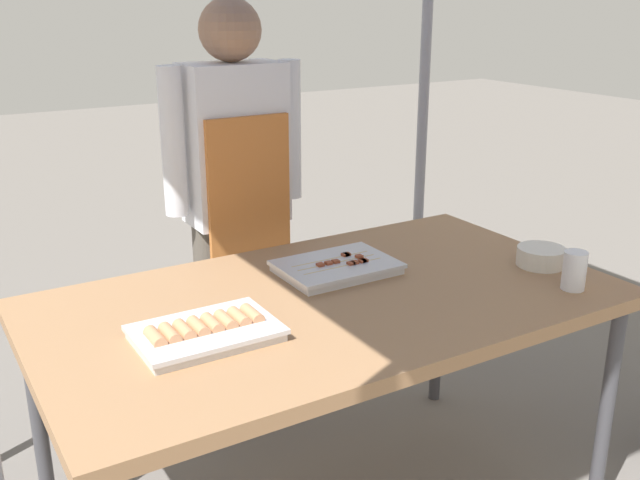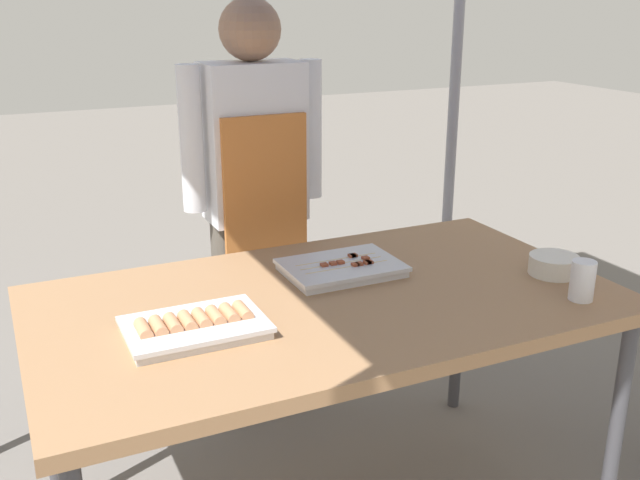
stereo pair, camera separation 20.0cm
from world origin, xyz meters
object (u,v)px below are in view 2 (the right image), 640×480
Objects in this scene: tray_meat_skewers at (342,268)px; drink_cup_near_edge at (582,281)px; tray_grilled_sausages at (195,326)px; vendor_woman at (255,183)px; condiment_bowl at (554,265)px; stall_table at (328,314)px.

drink_cup_near_edge is at bearing -41.96° from tray_meat_skewers.
vendor_woman is (0.44, 0.78, 0.13)m from tray_grilled_sausages.
drink_cup_near_edge is at bearing -110.03° from condiment_bowl.
vendor_woman is at bearing 96.74° from tray_meat_skewers.
tray_meat_skewers is 0.63m from condiment_bowl.
tray_meat_skewers is 0.22× the size of vendor_woman.
vendor_woman is at bearing 60.20° from tray_grilled_sausages.
condiment_bowl is at bearing 69.97° from drink_cup_near_edge.
vendor_woman is (-0.64, 0.83, 0.13)m from condiment_bowl.
stall_table is 14.34× the size of drink_cup_near_edge.
tray_grilled_sausages is at bearing 166.81° from drink_cup_near_edge.
drink_cup_near_edge is at bearing -13.19° from tray_grilled_sausages.
condiment_bowl reaches higher than tray_meat_skewers.
stall_table is 10.90× the size of condiment_bowl.
condiment_bowl is at bearing -2.98° from tray_grilled_sausages.
vendor_woman is at bearing 86.03° from stall_table.
tray_grilled_sausages reaches higher than stall_table.
drink_cup_near_edge is (0.62, -0.31, 0.11)m from stall_table.
vendor_woman is (0.05, 0.70, 0.21)m from stall_table.
tray_grilled_sausages reaches higher than tray_meat_skewers.
stall_table is at bearing 10.37° from tray_grilled_sausages.
tray_meat_skewers is (0.12, 0.14, 0.07)m from stall_table.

